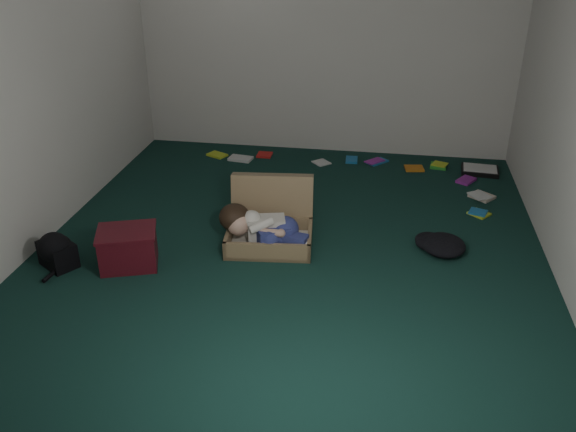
# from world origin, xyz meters

# --- Properties ---
(floor) EXTENTS (4.50, 4.50, 0.00)m
(floor) POSITION_xyz_m (0.00, 0.00, 0.00)
(floor) COLOR #102E27
(floor) RESTS_ON ground
(wall_back) EXTENTS (4.50, 0.00, 4.50)m
(wall_back) POSITION_xyz_m (0.00, 2.25, 1.30)
(wall_back) COLOR silver
(wall_back) RESTS_ON ground
(wall_front) EXTENTS (4.50, 0.00, 4.50)m
(wall_front) POSITION_xyz_m (0.00, -2.25, 1.30)
(wall_front) COLOR silver
(wall_front) RESTS_ON ground
(wall_left) EXTENTS (0.00, 4.50, 4.50)m
(wall_left) POSITION_xyz_m (-2.00, 0.00, 1.30)
(wall_left) COLOR silver
(wall_left) RESTS_ON ground
(suitcase) EXTENTS (0.74, 0.73, 0.50)m
(suitcase) POSITION_xyz_m (-0.19, 0.10, 0.15)
(suitcase) COLOR olive
(suitcase) RESTS_ON floor
(person) EXTENTS (0.75, 0.36, 0.31)m
(person) POSITION_xyz_m (-0.21, -0.07, 0.19)
(person) COLOR beige
(person) RESTS_ON suitcase
(maroon_bin) EXTENTS (0.52, 0.46, 0.30)m
(maroon_bin) POSITION_xyz_m (-1.17, -0.49, 0.15)
(maroon_bin) COLOR #4A0F17
(maroon_bin) RESTS_ON floor
(backpack) EXTENTS (0.45, 0.43, 0.21)m
(backpack) POSITION_xyz_m (-1.70, -0.58, 0.11)
(backpack) COLOR black
(backpack) RESTS_ON floor
(clothing_pile) EXTENTS (0.46, 0.38, 0.14)m
(clothing_pile) POSITION_xyz_m (1.14, 0.18, 0.07)
(clothing_pile) COLOR black
(clothing_pile) RESTS_ON floor
(paper_tray) EXTENTS (0.39, 0.30, 0.05)m
(paper_tray) POSITION_xyz_m (1.68, 1.84, 0.03)
(paper_tray) COLOR black
(paper_tray) RESTS_ON floor
(book_scatter) EXTENTS (3.04, 1.34, 0.02)m
(book_scatter) POSITION_xyz_m (0.59, 1.71, 0.01)
(book_scatter) COLOR #C0DA26
(book_scatter) RESTS_ON floor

